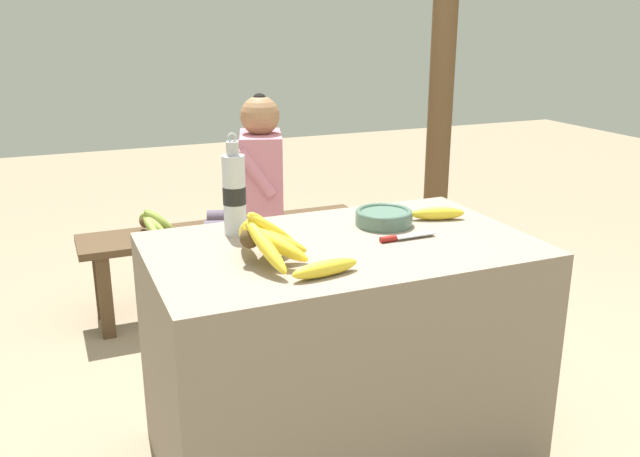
{
  "coord_description": "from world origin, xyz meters",
  "views": [
    {
      "loc": [
        -0.84,
        -1.83,
        1.46
      ],
      "look_at": [
        -0.05,
        0.05,
        0.81
      ],
      "focal_mm": 38.0,
      "sensor_mm": 36.0,
      "label": 1
    }
  ],
  "objects_px": {
    "serving_bowl": "(384,217)",
    "banana_bunch_green": "(152,222)",
    "knife": "(400,237)",
    "seated_vendor": "(252,186)",
    "loose_banana_side": "(437,213)",
    "water_bottle": "(234,193)",
    "wooden_bench": "(227,241)",
    "banana_bunch_ripe": "(265,236)",
    "loose_banana_front": "(325,268)",
    "support_post_far": "(442,73)"
  },
  "relations": [
    {
      "from": "loose_banana_front",
      "to": "knife",
      "type": "bearing_deg",
      "value": 29.58
    },
    {
      "from": "banana_bunch_green",
      "to": "support_post_far",
      "type": "relative_size",
      "value": 0.13
    },
    {
      "from": "banana_bunch_ripe",
      "to": "loose_banana_side",
      "type": "relative_size",
      "value": 1.86
    },
    {
      "from": "water_bottle",
      "to": "loose_banana_front",
      "type": "relative_size",
      "value": 1.57
    },
    {
      "from": "serving_bowl",
      "to": "water_bottle",
      "type": "distance_m",
      "value": 0.52
    },
    {
      "from": "knife",
      "to": "support_post_far",
      "type": "distance_m",
      "value": 1.95
    },
    {
      "from": "loose_banana_side",
      "to": "wooden_bench",
      "type": "bearing_deg",
      "value": 109.23
    },
    {
      "from": "banana_bunch_green",
      "to": "knife",
      "type": "bearing_deg",
      "value": -67.97
    },
    {
      "from": "knife",
      "to": "wooden_bench",
      "type": "relative_size",
      "value": 0.14
    },
    {
      "from": "knife",
      "to": "seated_vendor",
      "type": "relative_size",
      "value": 0.18
    },
    {
      "from": "loose_banana_front",
      "to": "seated_vendor",
      "type": "relative_size",
      "value": 0.19
    },
    {
      "from": "serving_bowl",
      "to": "banana_bunch_green",
      "type": "xyz_separation_m",
      "value": [
        -0.6,
        1.23,
        -0.29
      ]
    },
    {
      "from": "banana_bunch_ripe",
      "to": "serving_bowl",
      "type": "relative_size",
      "value": 1.88
    },
    {
      "from": "knife",
      "to": "banana_bunch_green",
      "type": "bearing_deg",
      "value": 110.85
    },
    {
      "from": "banana_bunch_ripe",
      "to": "banana_bunch_green",
      "type": "bearing_deg",
      "value": 94.45
    },
    {
      "from": "knife",
      "to": "loose_banana_side",
      "type": "bearing_deg",
      "value": 31.5
    },
    {
      "from": "banana_bunch_ripe",
      "to": "water_bottle",
      "type": "distance_m",
      "value": 0.29
    },
    {
      "from": "loose_banana_front",
      "to": "wooden_bench",
      "type": "distance_m",
      "value": 1.65
    },
    {
      "from": "banana_bunch_ripe",
      "to": "banana_bunch_green",
      "type": "xyz_separation_m",
      "value": [
        -0.11,
        1.42,
        -0.34
      ]
    },
    {
      "from": "serving_bowl",
      "to": "loose_banana_front",
      "type": "bearing_deg",
      "value": -135.85
    },
    {
      "from": "seated_vendor",
      "to": "loose_banana_side",
      "type": "bearing_deg",
      "value": 120.61
    },
    {
      "from": "water_bottle",
      "to": "wooden_bench",
      "type": "relative_size",
      "value": 0.23
    },
    {
      "from": "wooden_bench",
      "to": "seated_vendor",
      "type": "relative_size",
      "value": 1.32
    },
    {
      "from": "water_bottle",
      "to": "seated_vendor",
      "type": "bearing_deg",
      "value": 70.39
    },
    {
      "from": "loose_banana_front",
      "to": "support_post_far",
      "type": "distance_m",
      "value": 2.31
    },
    {
      "from": "serving_bowl",
      "to": "water_bottle",
      "type": "xyz_separation_m",
      "value": [
        -0.49,
        0.1,
        0.11
      ]
    },
    {
      "from": "knife",
      "to": "seated_vendor",
      "type": "bearing_deg",
      "value": 91.58
    },
    {
      "from": "serving_bowl",
      "to": "loose_banana_front",
      "type": "xyz_separation_m",
      "value": [
        -0.37,
        -0.36,
        -0.01
      ]
    },
    {
      "from": "water_bottle",
      "to": "banana_bunch_ripe",
      "type": "bearing_deg",
      "value": -88.63
    },
    {
      "from": "wooden_bench",
      "to": "banana_bunch_ripe",
      "type": "bearing_deg",
      "value": -100.13
    },
    {
      "from": "serving_bowl",
      "to": "support_post_far",
      "type": "xyz_separation_m",
      "value": [
        1.09,
        1.39,
        0.34
      ]
    },
    {
      "from": "water_bottle",
      "to": "support_post_far",
      "type": "xyz_separation_m",
      "value": [
        1.59,
        1.29,
        0.23
      ]
    },
    {
      "from": "support_post_far",
      "to": "knife",
      "type": "bearing_deg",
      "value": -125.84
    },
    {
      "from": "serving_bowl",
      "to": "loose_banana_side",
      "type": "distance_m",
      "value": 0.2
    },
    {
      "from": "loose_banana_side",
      "to": "support_post_far",
      "type": "height_order",
      "value": "support_post_far"
    },
    {
      "from": "banana_bunch_ripe",
      "to": "support_post_far",
      "type": "bearing_deg",
      "value": 44.94
    },
    {
      "from": "loose_banana_side",
      "to": "banana_bunch_green",
      "type": "xyz_separation_m",
      "value": [
        -0.8,
        1.25,
        -0.29
      ]
    },
    {
      "from": "serving_bowl",
      "to": "support_post_far",
      "type": "relative_size",
      "value": 0.09
    },
    {
      "from": "loose_banana_side",
      "to": "knife",
      "type": "relative_size",
      "value": 1.0
    },
    {
      "from": "wooden_bench",
      "to": "seated_vendor",
      "type": "bearing_deg",
      "value": -7.64
    },
    {
      "from": "water_bottle",
      "to": "wooden_bench",
      "type": "bearing_deg",
      "value": 77.03
    },
    {
      "from": "serving_bowl",
      "to": "banana_bunch_green",
      "type": "relative_size",
      "value": 0.66
    },
    {
      "from": "banana_bunch_ripe",
      "to": "water_bottle",
      "type": "relative_size",
      "value": 1.1
    },
    {
      "from": "banana_bunch_ripe",
      "to": "loose_banana_side",
      "type": "bearing_deg",
      "value": 13.84
    },
    {
      "from": "banana_bunch_ripe",
      "to": "serving_bowl",
      "type": "distance_m",
      "value": 0.52
    },
    {
      "from": "serving_bowl",
      "to": "loose_banana_front",
      "type": "height_order",
      "value": "serving_bowl"
    },
    {
      "from": "water_bottle",
      "to": "seated_vendor",
      "type": "distance_m",
      "value": 1.21
    },
    {
      "from": "banana_bunch_ripe",
      "to": "water_bottle",
      "type": "bearing_deg",
      "value": 91.37
    },
    {
      "from": "water_bottle",
      "to": "knife",
      "type": "distance_m",
      "value": 0.55
    },
    {
      "from": "water_bottle",
      "to": "wooden_bench",
      "type": "height_order",
      "value": "water_bottle"
    }
  ]
}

